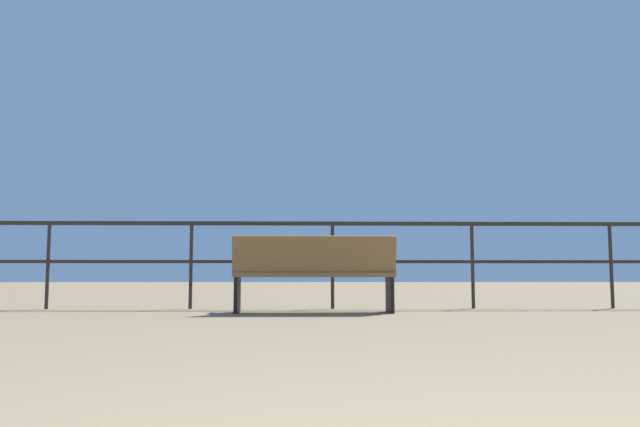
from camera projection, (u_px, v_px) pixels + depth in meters
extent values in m
cube|color=#2D231C|center=(332.00, 224.00, 7.86)|extent=(24.78, 0.05, 0.05)
cube|color=#2D231C|center=(332.00, 262.00, 7.81)|extent=(24.78, 0.04, 0.04)
cylinder|color=#2D231C|center=(48.00, 266.00, 7.73)|extent=(0.04, 0.04, 1.07)
cylinder|color=#2D231C|center=(191.00, 266.00, 7.77)|extent=(0.04, 0.04, 1.07)
cylinder|color=#2D231C|center=(332.00, 266.00, 7.81)|extent=(0.04, 0.04, 1.07)
cylinder|color=#2D231C|center=(473.00, 266.00, 7.85)|extent=(0.04, 0.04, 1.07)
cylinder|color=#2D231C|center=(611.00, 266.00, 7.89)|extent=(0.04, 0.04, 1.07)
cube|color=brown|center=(314.00, 275.00, 7.01)|extent=(1.80, 0.48, 0.05)
cube|color=brown|center=(314.00, 255.00, 6.82)|extent=(1.80, 0.14, 0.43)
cube|color=black|center=(390.00, 294.00, 7.02)|extent=(0.04, 0.42, 0.42)
cube|color=black|center=(387.00, 263.00, 7.24)|extent=(0.04, 0.33, 0.04)
cube|color=black|center=(237.00, 294.00, 6.96)|extent=(0.04, 0.42, 0.42)
cube|color=black|center=(239.00, 263.00, 7.18)|extent=(0.04, 0.33, 0.04)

